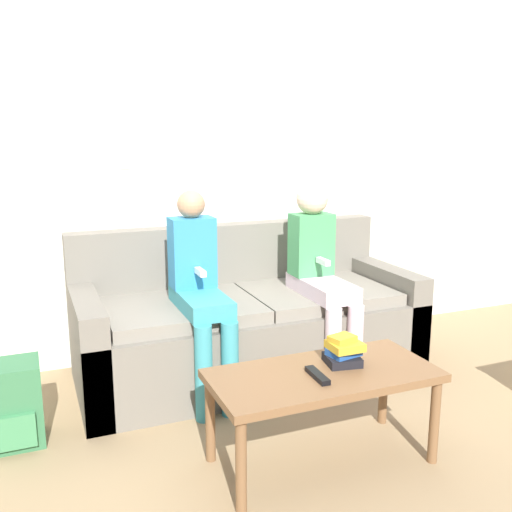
% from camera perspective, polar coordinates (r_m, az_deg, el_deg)
% --- Properties ---
extents(ground_plane, '(10.00, 10.00, 0.00)m').
position_cam_1_polar(ground_plane, '(3.13, 2.81, -15.06)').
color(ground_plane, '#937A56').
extents(wall_back, '(8.00, 0.06, 2.60)m').
position_cam_1_polar(wall_back, '(3.75, -3.77, 10.13)').
color(wall_back, silver).
rests_on(wall_back, ground_plane).
extents(couch, '(2.01, 0.83, 0.87)m').
position_cam_1_polar(couch, '(3.47, -0.86, -6.95)').
color(couch, '#6B665B').
rests_on(couch, ground_plane).
extents(coffee_table, '(0.99, 0.47, 0.43)m').
position_cam_1_polar(coffee_table, '(2.55, 6.72, -12.46)').
color(coffee_table, brown).
rests_on(coffee_table, ground_plane).
extents(person_left, '(0.24, 0.57, 1.13)m').
position_cam_1_polar(person_left, '(3.08, -5.66, -3.03)').
color(person_left, teal).
rests_on(person_left, ground_plane).
extents(person_right, '(0.24, 0.57, 1.15)m').
position_cam_1_polar(person_right, '(3.36, 6.48, -1.27)').
color(person_right, silver).
rests_on(person_right, ground_plane).
extents(tv_remote, '(0.05, 0.17, 0.02)m').
position_cam_1_polar(tv_remote, '(2.46, 6.16, -11.79)').
color(tv_remote, black).
rests_on(tv_remote, coffee_table).
extents(book_stack, '(0.17, 0.16, 0.13)m').
position_cam_1_polar(book_stack, '(2.60, 8.73, -9.41)').
color(book_stack, black).
rests_on(book_stack, coffee_table).
extents(backpack, '(0.24, 0.26, 0.40)m').
position_cam_1_polar(backpack, '(2.97, -22.97, -13.50)').
color(backpack, '#336B42').
rests_on(backpack, ground_plane).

